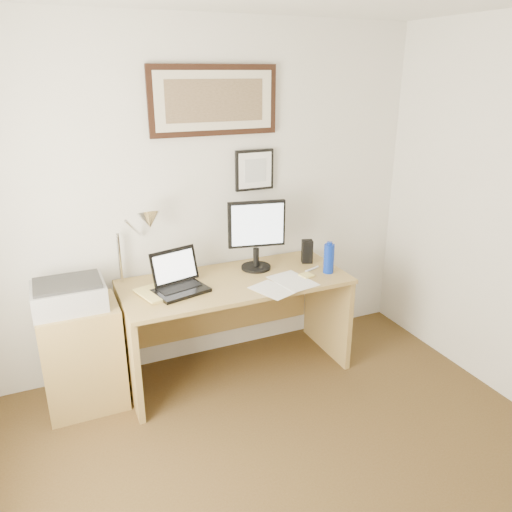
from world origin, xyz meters
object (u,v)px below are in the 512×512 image
laptop (179,282)px  printer (69,295)px  lcd_monitor (257,232)px  side_cabinet (83,356)px  water_bottle (329,259)px  book (142,297)px  desk (231,305)px

laptop → printer: (-0.69, 0.05, 0.01)m
lcd_monitor → side_cabinet: bearing=-176.3°
side_cabinet → laptop: (0.66, -0.05, 0.44)m
water_bottle → laptop: 1.10m
book → desk: 0.72m
lcd_monitor → laptop: bearing=-168.2°
water_bottle → printer: 1.79m
water_bottle → book: bearing=175.8°
laptop → lcd_monitor: (0.63, 0.13, 0.23)m
desk → lcd_monitor: size_ratio=3.08×
book → desk: size_ratio=0.17×
side_cabinet → book: book is taller
side_cabinet → book: 0.57m
water_bottle → printer: (-1.78, 0.20, -0.04)m
lcd_monitor → printer: lcd_monitor is taller
water_bottle → lcd_monitor: lcd_monitor is taller
side_cabinet → printer: size_ratio=1.66×
side_cabinet → water_bottle: (1.75, -0.19, 0.49)m
side_cabinet → desk: (1.07, 0.04, 0.15)m
desk → lcd_monitor: lcd_monitor is taller
side_cabinet → water_bottle: water_bottle is taller
printer → laptop: bearing=-4.3°
desk → lcd_monitor: 0.57m
water_bottle → lcd_monitor: size_ratio=0.42×
lcd_monitor → printer: 1.35m
lcd_monitor → water_bottle: bearing=-31.5°
desk → printer: bearing=-178.3°
book → lcd_monitor: size_ratio=0.52×
water_bottle → side_cabinet: bearing=173.7°
side_cabinet → desk: size_ratio=0.46×
laptop → book: bearing=-170.1°
side_cabinet → water_bottle: 1.83m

